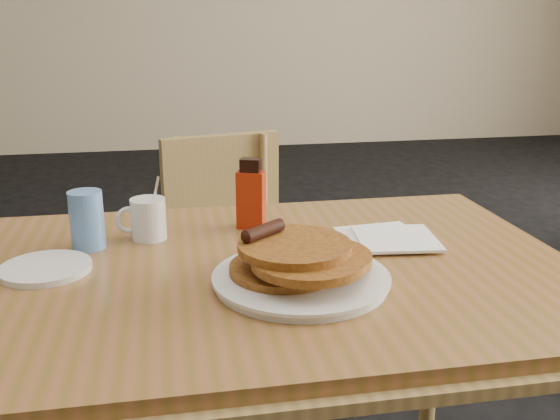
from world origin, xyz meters
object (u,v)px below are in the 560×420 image
at_px(blue_tumbler, 87,220).
at_px(coffee_mug, 147,218).
at_px(chair_main_far, 226,248).
at_px(main_table, 257,286).
at_px(syrup_bottle, 251,196).
at_px(pancake_plate, 301,268).

bearing_deg(blue_tumbler, coffee_mug, 16.57).
distance_m(chair_main_far, blue_tumbler, 0.75).
height_order(main_table, coffee_mug, coffee_mug).
height_order(syrup_bottle, blue_tumbler, syrup_bottle).
xyz_separation_m(pancake_plate, blue_tumbler, (-0.39, 0.26, 0.03)).
distance_m(chair_main_far, syrup_bottle, 0.62).
bearing_deg(blue_tumbler, main_table, -26.24).
relative_size(main_table, pancake_plate, 4.02).
height_order(chair_main_far, syrup_bottle, syrup_bottle).
bearing_deg(chair_main_far, coffee_mug, -124.74).
bearing_deg(chair_main_far, pancake_plate, -100.26).
distance_m(main_table, coffee_mug, 0.30).
distance_m(coffee_mug, blue_tumbler, 0.12).
relative_size(pancake_plate, blue_tumbler, 2.63).
height_order(pancake_plate, coffee_mug, coffee_mug).
distance_m(coffee_mug, syrup_bottle, 0.23).
xyz_separation_m(pancake_plate, syrup_bottle, (-0.04, 0.33, 0.04)).
bearing_deg(syrup_bottle, chair_main_far, 112.54).
bearing_deg(chair_main_far, main_table, -104.57).
relative_size(pancake_plate, coffee_mug, 2.27).
height_order(pancake_plate, blue_tumbler, blue_tumbler).
height_order(main_table, pancake_plate, pancake_plate).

